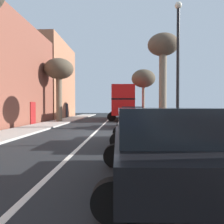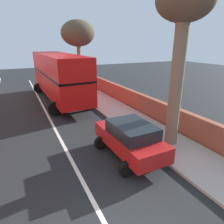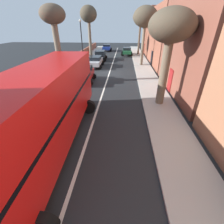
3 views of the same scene
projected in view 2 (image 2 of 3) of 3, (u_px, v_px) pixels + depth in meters
name	position (u px, v px, depth m)	size (l,w,h in m)	color
double_decker_bus	(58.00, 74.00, 17.53)	(3.78, 11.28, 4.06)	red
parked_car_red_right_4	(130.00, 138.00, 8.98)	(2.45, 3.97, 1.68)	#AD1919
street_tree_right_1	(78.00, 34.00, 21.29)	(3.56, 3.56, 7.13)	#7A6B56
street_tree_right_3	(183.00, 16.00, 8.45)	(2.44, 2.44, 7.38)	#7A6B56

